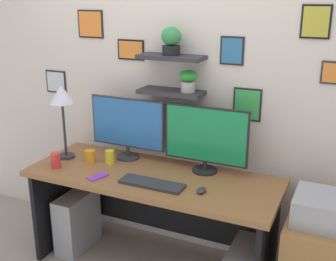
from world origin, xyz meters
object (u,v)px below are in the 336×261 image
(desk, at_px, (156,198))
(printer, at_px, (327,210))
(keyboard, at_px, (152,184))
(computer_mouse, at_px, (201,190))
(water_cup, at_px, (56,160))
(pen_cup, at_px, (110,157))
(monitor_left, at_px, (128,126))
(desk_lamp, at_px, (62,100))
(computer_tower_left, at_px, (77,221))
(monitor_right, at_px, (206,138))
(cell_phone, at_px, (98,177))
(coffee_mug, at_px, (90,156))

(desk, xyz_separation_m, printer, (1.16, -0.05, 0.19))
(keyboard, bearing_deg, printer, 8.25)
(computer_mouse, bearing_deg, water_cup, -176.98)
(keyboard, xyz_separation_m, pen_cup, (-0.46, 0.21, 0.04))
(desk, bearing_deg, monitor_left, 152.98)
(keyboard, bearing_deg, desk_lamp, 168.35)
(water_cup, distance_m, computer_tower_left, 0.60)
(monitor_right, bearing_deg, pen_cup, -167.16)
(cell_phone, bearing_deg, water_cup, -165.03)
(monitor_left, height_order, printer, monitor_left)
(monitor_right, relative_size, computer_tower_left, 1.31)
(computer_tower_left, bearing_deg, monitor_right, 13.36)
(monitor_left, height_order, keyboard, monitor_left)
(keyboard, height_order, pen_cup, pen_cup)
(desk, height_order, keyboard, keyboard)
(desk_lamp, distance_m, coffee_mug, 0.47)
(coffee_mug, bearing_deg, computer_mouse, -8.38)
(monitor_left, distance_m, cell_phone, 0.49)
(monitor_left, distance_m, pen_cup, 0.27)
(keyboard, bearing_deg, desk, 109.76)
(desk_lamp, xyz_separation_m, cell_phone, (0.43, -0.22, -0.45))
(desk_lamp, bearing_deg, water_cup, -73.56)
(pen_cup, height_order, printer, pen_cup)
(desk, relative_size, pen_cup, 17.86)
(coffee_mug, relative_size, pen_cup, 0.90)
(monitor_right, xyz_separation_m, desk_lamp, (-1.07, -0.20, 0.21))
(desk_lamp, distance_m, cell_phone, 0.67)
(keyboard, relative_size, printer, 1.16)
(desk_lamp, bearing_deg, desk, 2.89)
(printer, bearing_deg, pen_cup, 178.02)
(water_cup, bearing_deg, monitor_left, 45.83)
(computer_mouse, bearing_deg, computer_tower_left, 174.60)
(pen_cup, bearing_deg, computer_tower_left, -165.40)
(desk_lamp, relative_size, printer, 1.50)
(desk, height_order, pen_cup, pen_cup)
(desk, xyz_separation_m, pen_cup, (-0.38, 0.00, 0.25))
(monitor_right, xyz_separation_m, printer, (0.85, -0.21, -0.27))
(cell_phone, bearing_deg, computer_mouse, 24.81)
(pen_cup, distance_m, computer_tower_left, 0.64)
(monitor_left, height_order, coffee_mug, monitor_left)
(pen_cup, height_order, computer_tower_left, pen_cup)
(desk, xyz_separation_m, computer_tower_left, (-0.67, -0.07, -0.31))
(monitor_left, height_order, computer_tower_left, monitor_left)
(keyboard, bearing_deg, cell_phone, -173.21)
(desk_lamp, height_order, coffee_mug, desk_lamp)
(printer, bearing_deg, keyboard, -171.75)
(monitor_left, relative_size, monitor_right, 1.00)
(desk, distance_m, desk_lamp, 1.01)
(computer_mouse, xyz_separation_m, desk_lamp, (-1.17, 0.14, 0.44))
(monitor_left, bearing_deg, desk, -27.02)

